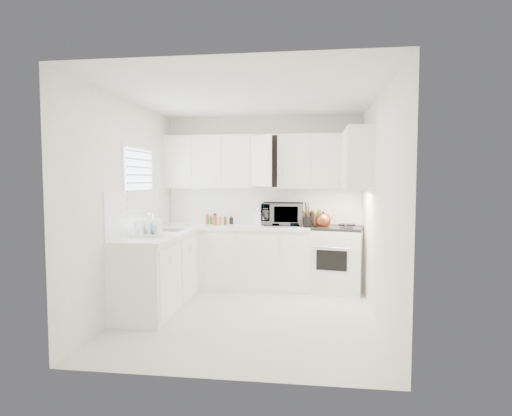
% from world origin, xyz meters
% --- Properties ---
extents(floor, '(3.20, 3.20, 0.00)m').
position_xyz_m(floor, '(0.00, 0.00, 0.00)').
color(floor, silver).
rests_on(floor, ground).
extents(ceiling, '(3.20, 3.20, 0.00)m').
position_xyz_m(ceiling, '(0.00, 0.00, 2.60)').
color(ceiling, white).
rests_on(ceiling, ground).
extents(wall_back, '(3.00, 0.00, 3.00)m').
position_xyz_m(wall_back, '(0.00, 1.60, 1.30)').
color(wall_back, white).
rests_on(wall_back, ground).
extents(wall_front, '(3.00, 0.00, 3.00)m').
position_xyz_m(wall_front, '(0.00, -1.60, 1.30)').
color(wall_front, white).
rests_on(wall_front, ground).
extents(wall_left, '(0.00, 3.20, 3.20)m').
position_xyz_m(wall_left, '(-1.50, 0.00, 1.30)').
color(wall_left, white).
rests_on(wall_left, ground).
extents(wall_right, '(0.00, 3.20, 3.20)m').
position_xyz_m(wall_right, '(1.50, 0.00, 1.30)').
color(wall_right, white).
rests_on(wall_right, ground).
extents(window_blinds, '(0.06, 0.96, 1.06)m').
position_xyz_m(window_blinds, '(-1.48, 0.35, 1.55)').
color(window_blinds, white).
rests_on(window_blinds, wall_left).
extents(lower_cabinets_back, '(2.22, 0.60, 0.90)m').
position_xyz_m(lower_cabinets_back, '(-0.39, 1.30, 0.45)').
color(lower_cabinets_back, white).
rests_on(lower_cabinets_back, floor).
extents(lower_cabinets_left, '(0.60, 1.60, 0.90)m').
position_xyz_m(lower_cabinets_left, '(-1.20, 0.20, 0.45)').
color(lower_cabinets_left, white).
rests_on(lower_cabinets_left, floor).
extents(countertop_back, '(2.24, 0.64, 0.05)m').
position_xyz_m(countertop_back, '(-0.39, 1.29, 0.93)').
color(countertop_back, white).
rests_on(countertop_back, lower_cabinets_back).
extents(countertop_left, '(0.64, 1.62, 0.05)m').
position_xyz_m(countertop_left, '(-1.19, 0.20, 0.93)').
color(countertop_left, white).
rests_on(countertop_left, lower_cabinets_left).
extents(backsplash_back, '(2.98, 0.02, 0.55)m').
position_xyz_m(backsplash_back, '(0.00, 1.59, 1.23)').
color(backsplash_back, white).
rests_on(backsplash_back, wall_back).
extents(backsplash_left, '(0.02, 1.60, 0.55)m').
position_xyz_m(backsplash_left, '(-1.49, 0.20, 1.23)').
color(backsplash_left, white).
rests_on(backsplash_left, wall_left).
extents(upper_cabinets_back, '(3.00, 0.33, 0.80)m').
position_xyz_m(upper_cabinets_back, '(0.00, 1.44, 1.50)').
color(upper_cabinets_back, white).
rests_on(upper_cabinets_back, wall_back).
extents(upper_cabinets_right, '(0.33, 0.90, 0.80)m').
position_xyz_m(upper_cabinets_right, '(1.33, 0.82, 1.50)').
color(upper_cabinets_right, white).
rests_on(upper_cabinets_right, wall_right).
extents(sink, '(0.42, 0.38, 0.30)m').
position_xyz_m(sink, '(-1.19, 0.55, 1.07)').
color(sink, gray).
rests_on(sink, countertop_left).
extents(stove, '(0.90, 0.79, 1.22)m').
position_xyz_m(stove, '(1.09, 1.30, 0.61)').
color(stove, white).
rests_on(stove, floor).
extents(tea_kettle, '(0.30, 0.26, 0.26)m').
position_xyz_m(tea_kettle, '(0.91, 1.14, 1.07)').
color(tea_kettle, maroon).
rests_on(tea_kettle, stove).
extents(frying_pan, '(0.33, 0.47, 0.04)m').
position_xyz_m(frying_pan, '(1.27, 1.46, 0.96)').
color(frying_pan, black).
rests_on(frying_pan, stove).
extents(microwave, '(0.61, 0.34, 0.41)m').
position_xyz_m(microwave, '(0.31, 1.39, 1.16)').
color(microwave, gray).
rests_on(microwave, countertop_back).
extents(rice_cooker, '(0.25, 0.25, 0.24)m').
position_xyz_m(rice_cooker, '(0.00, 1.35, 1.07)').
color(rice_cooker, white).
rests_on(rice_cooker, countertop_back).
extents(paper_towel, '(0.12, 0.12, 0.27)m').
position_xyz_m(paper_towel, '(-0.03, 1.52, 1.08)').
color(paper_towel, white).
rests_on(paper_towel, countertop_back).
extents(utensil_crock, '(0.13, 0.13, 0.37)m').
position_xyz_m(utensil_crock, '(0.68, 1.15, 1.14)').
color(utensil_crock, black).
rests_on(utensil_crock, countertop_back).
extents(dish_rack, '(0.47, 0.38, 0.23)m').
position_xyz_m(dish_rack, '(-1.23, -0.03, 1.07)').
color(dish_rack, white).
rests_on(dish_rack, countertop_left).
extents(spice_left_0, '(0.06, 0.06, 0.13)m').
position_xyz_m(spice_left_0, '(-0.85, 1.42, 1.02)').
color(spice_left_0, '#9C4F2A').
rests_on(spice_left_0, countertop_back).
extents(spice_left_1, '(0.06, 0.06, 0.13)m').
position_xyz_m(spice_left_1, '(-0.78, 1.33, 1.02)').
color(spice_left_1, '#277732').
rests_on(spice_left_1, countertop_back).
extents(spice_left_2, '(0.06, 0.06, 0.13)m').
position_xyz_m(spice_left_2, '(-0.70, 1.42, 1.02)').
color(spice_left_2, red).
rests_on(spice_left_2, countertop_back).
extents(spice_left_3, '(0.06, 0.06, 0.13)m').
position_xyz_m(spice_left_3, '(-0.62, 1.33, 1.02)').
color(spice_left_3, gold).
rests_on(spice_left_3, countertop_back).
extents(spice_left_4, '(0.06, 0.06, 0.13)m').
position_xyz_m(spice_left_4, '(-0.55, 1.42, 1.02)').
color(spice_left_4, brown).
rests_on(spice_left_4, countertop_back).
extents(spice_left_5, '(0.06, 0.06, 0.13)m').
position_xyz_m(spice_left_5, '(-0.47, 1.33, 1.02)').
color(spice_left_5, black).
rests_on(spice_left_5, countertop_back).
extents(sauce_right_0, '(0.06, 0.06, 0.19)m').
position_xyz_m(sauce_right_0, '(0.58, 1.46, 1.05)').
color(sauce_right_0, red).
rests_on(sauce_right_0, countertop_back).
extents(sauce_right_1, '(0.06, 0.06, 0.19)m').
position_xyz_m(sauce_right_1, '(0.64, 1.40, 1.05)').
color(sauce_right_1, gold).
rests_on(sauce_right_1, countertop_back).
extents(sauce_right_2, '(0.06, 0.06, 0.19)m').
position_xyz_m(sauce_right_2, '(0.69, 1.46, 1.05)').
color(sauce_right_2, brown).
rests_on(sauce_right_2, countertop_back).
extents(sauce_right_3, '(0.06, 0.06, 0.19)m').
position_xyz_m(sauce_right_3, '(0.74, 1.40, 1.05)').
color(sauce_right_3, black).
rests_on(sauce_right_3, countertop_back).
extents(sauce_right_4, '(0.06, 0.06, 0.19)m').
position_xyz_m(sauce_right_4, '(0.80, 1.46, 1.05)').
color(sauce_right_4, '#9C4F2A').
rests_on(sauce_right_4, countertop_back).
extents(sauce_right_5, '(0.06, 0.06, 0.19)m').
position_xyz_m(sauce_right_5, '(0.85, 1.40, 1.05)').
color(sauce_right_5, '#277732').
rests_on(sauce_right_5, countertop_back).
extents(sauce_right_6, '(0.06, 0.06, 0.19)m').
position_xyz_m(sauce_right_6, '(0.91, 1.46, 1.05)').
color(sauce_right_6, red).
rests_on(sauce_right_6, countertop_back).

